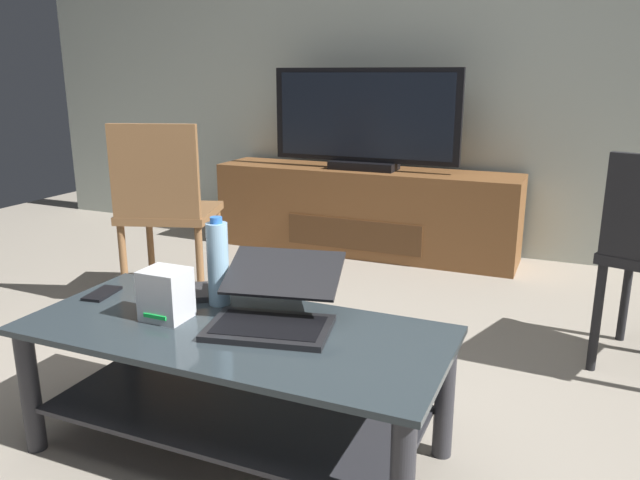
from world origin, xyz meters
TOP-DOWN VIEW (x-y plane):
  - ground_plane at (0.00, 0.00)m, footprint 7.68×7.68m
  - back_wall at (0.00, 2.48)m, footprint 6.40×0.12m
  - coffee_table at (-0.11, -0.11)m, footprint 1.28×0.57m
  - media_cabinet at (-0.49, 2.16)m, footprint 1.97×0.42m
  - television at (-0.49, 2.14)m, footprint 1.21×0.20m
  - side_chair at (-1.08, 0.86)m, footprint 0.56×0.56m
  - laptop at (-0.01, -0.03)m, footprint 0.43×0.45m
  - router_box at (-0.33, -0.13)m, footprint 0.13×0.12m
  - water_bottle_near at (-0.25, 0.04)m, footprint 0.07×0.07m
  - cell_phone at (-0.66, -0.04)m, footprint 0.09×0.15m
  - tv_remote at (-0.35, 0.09)m, footprint 0.13×0.16m

SIDE VIEW (x-z plane):
  - ground_plane at x=0.00m, z-range 0.00..0.00m
  - media_cabinet at x=-0.49m, z-range 0.00..0.55m
  - coffee_table at x=-0.11m, z-range 0.08..0.49m
  - cell_phone at x=-0.66m, z-range 0.42..0.43m
  - tv_remote at x=-0.35m, z-range 0.42..0.44m
  - laptop at x=-0.01m, z-range 0.39..0.56m
  - router_box at x=-0.33m, z-range 0.42..0.57m
  - side_chair at x=-1.08m, z-range 0.06..0.98m
  - water_bottle_near at x=-0.25m, z-range 0.41..0.70m
  - television at x=-0.49m, z-range 0.54..1.16m
  - back_wall at x=0.00m, z-range 0.00..2.80m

